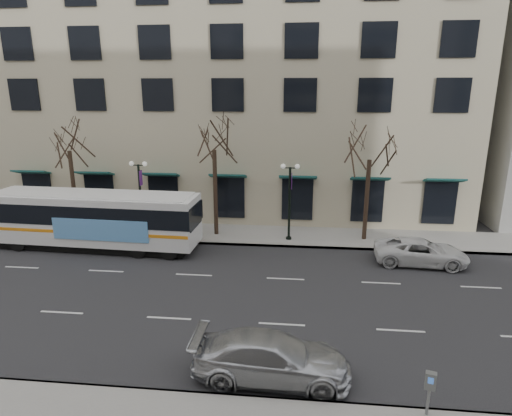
# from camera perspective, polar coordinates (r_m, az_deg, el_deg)

# --- Properties ---
(ground) EXTENTS (160.00, 160.00, 0.00)m
(ground) POSITION_cam_1_polar(r_m,az_deg,el_deg) (21.86, -9.75, -11.27)
(ground) COLOR black
(ground) RESTS_ON ground
(sidewalk_far) EXTENTS (80.00, 4.00, 0.15)m
(sidewalk_far) POSITION_cam_1_polar(r_m,az_deg,el_deg) (29.40, 4.41, -3.77)
(sidewalk_far) COLOR gray
(sidewalk_far) RESTS_ON ground
(building_hotel) EXTENTS (40.00, 20.00, 24.00)m
(building_hotel) POSITION_cam_1_polar(r_m,az_deg,el_deg) (40.51, -5.22, 18.65)
(building_hotel) COLOR #B9AD8D
(building_hotel) RESTS_ON ground
(tree_far_left) EXTENTS (3.60, 3.60, 8.34)m
(tree_far_left) POSITION_cam_1_polar(r_m,az_deg,el_deg) (31.78, -23.82, 8.70)
(tree_far_left) COLOR black
(tree_far_left) RESTS_ON ground
(tree_far_mid) EXTENTS (3.60, 3.60, 8.55)m
(tree_far_mid) POSITION_cam_1_polar(r_m,az_deg,el_deg) (28.24, -5.64, 9.64)
(tree_far_mid) COLOR black
(tree_far_mid) RESTS_ON ground
(tree_far_right) EXTENTS (3.60, 3.60, 8.06)m
(tree_far_right) POSITION_cam_1_polar(r_m,az_deg,el_deg) (28.10, 15.03, 8.17)
(tree_far_right) COLOR black
(tree_far_right) RESTS_ON ground
(lamp_post_left) EXTENTS (1.22, 0.45, 5.21)m
(lamp_post_left) POSITION_cam_1_polar(r_m,az_deg,el_deg) (29.73, -15.14, 1.72)
(lamp_post_left) COLOR black
(lamp_post_left) RESTS_ON ground
(lamp_post_right) EXTENTS (1.22, 0.45, 5.21)m
(lamp_post_right) POSITION_cam_1_polar(r_m,az_deg,el_deg) (27.80, 4.51, 1.27)
(lamp_post_right) COLOR black
(lamp_post_right) RESTS_ON ground
(city_bus) EXTENTS (13.30, 3.46, 3.58)m
(city_bus) POSITION_cam_1_polar(r_m,az_deg,el_deg) (28.68, -20.57, -1.30)
(city_bus) COLOR white
(city_bus) RESTS_ON ground
(silver_car) EXTENTS (5.58, 2.35, 1.61)m
(silver_car) POSITION_cam_1_polar(r_m,az_deg,el_deg) (15.74, 2.07, -19.27)
(silver_car) COLOR #B7BAC0
(silver_car) RESTS_ON ground
(white_pickup) EXTENTS (5.39, 2.78, 1.45)m
(white_pickup) POSITION_cam_1_polar(r_m,az_deg,el_deg) (26.57, 21.12, -5.47)
(white_pickup) COLOR silver
(white_pickup) RESTS_ON ground
(pay_station) EXTENTS (0.36, 0.28, 1.48)m
(pay_station) POSITION_cam_1_polar(r_m,az_deg,el_deg) (14.88, 22.20, -20.95)
(pay_station) COLOR slate
(pay_station) RESTS_ON sidewalk_near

